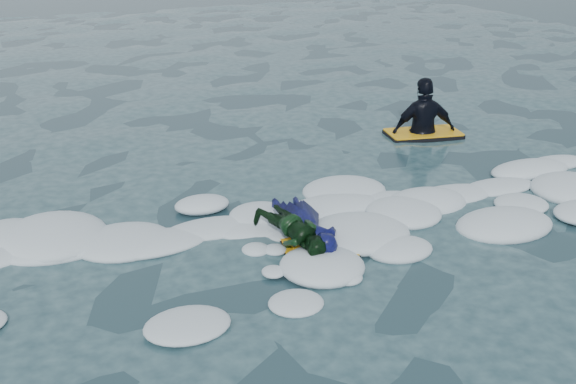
% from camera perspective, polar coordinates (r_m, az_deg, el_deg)
% --- Properties ---
extents(ground, '(120.00, 120.00, 0.00)m').
position_cam_1_polar(ground, '(7.33, -0.09, -7.35)').
color(ground, '#162A35').
rests_on(ground, ground).
extents(foam_band, '(12.00, 3.10, 0.30)m').
position_cam_1_polar(foam_band, '(8.18, -2.95, -4.12)').
color(foam_band, white).
rests_on(foam_band, ground).
extents(prone_woman_unit, '(0.70, 1.49, 0.37)m').
position_cam_1_polar(prone_woman_unit, '(8.13, 1.59, -2.81)').
color(prone_woman_unit, black).
rests_on(prone_woman_unit, ground).
extents(prone_child_unit, '(0.66, 1.17, 0.42)m').
position_cam_1_polar(prone_child_unit, '(7.91, 0.70, -3.31)').
color(prone_child_unit, black).
rests_on(prone_child_unit, ground).
extents(waiting_rider_unit, '(1.33, 0.89, 1.84)m').
position_cam_1_polar(waiting_rider_unit, '(12.17, 10.64, 4.62)').
color(waiting_rider_unit, black).
rests_on(waiting_rider_unit, ground).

